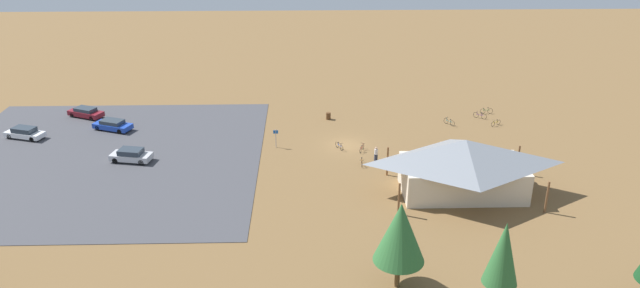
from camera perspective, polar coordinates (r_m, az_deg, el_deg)
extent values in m
plane|color=brown|center=(69.21, 2.51, -0.13)|extent=(160.00, 160.00, 0.00)
cube|color=#424247|center=(70.07, -20.17, -1.32)|extent=(35.10, 34.35, 0.05)
cube|color=beige|center=(59.67, 13.40, -3.18)|extent=(11.57, 6.03, 3.17)
pyramid|color=gray|center=(58.49, 13.65, -0.72)|extent=(13.88, 8.35, 2.44)
cylinder|color=brown|center=(65.11, 18.32, -1.44)|extent=(0.20, 0.20, 3.17)
cylinder|color=brown|center=(61.88, 6.44, -1.65)|extent=(0.20, 0.20, 3.17)
cylinder|color=brown|center=(58.45, 20.79, -4.75)|extent=(0.20, 0.20, 3.17)
cylinder|color=brown|center=(54.83, 7.52, -5.21)|extent=(0.20, 0.20, 3.17)
cylinder|color=brown|center=(76.69, 0.80, 2.69)|extent=(0.60, 0.60, 0.90)
cylinder|color=#99999E|center=(68.40, -4.22, 0.53)|extent=(0.08, 0.08, 2.20)
cube|color=#1959B2|center=(68.09, -4.24, 1.15)|extent=(0.56, 0.04, 0.40)
cone|color=#2D6633|center=(42.53, 17.03, -9.91)|extent=(2.41, 2.41, 4.73)
cylinder|color=brown|center=(45.94, 7.39, -12.09)|extent=(0.39, 0.39, 2.35)
cone|color=#2D6633|center=(43.98, 7.63, -8.33)|extent=(3.81, 3.81, 4.73)
torus|color=black|center=(68.46, 1.64, -0.07)|extent=(0.35, 0.63, 0.69)
torus|color=black|center=(67.69, 2.06, -0.37)|extent=(0.35, 0.63, 0.69)
cylinder|color=#2347B7|center=(68.03, 1.85, -0.13)|extent=(0.45, 0.82, 0.04)
cylinder|color=#2347B7|center=(68.14, 1.77, -0.01)|extent=(0.04, 0.04, 0.39)
cube|color=black|center=(68.06, 1.78, 0.14)|extent=(0.16, 0.21, 0.05)
cylinder|color=#2347B7|center=(67.67, 2.02, -0.15)|extent=(0.04, 0.04, 0.49)
cylinder|color=black|center=(67.57, 2.02, 0.04)|extent=(0.44, 0.25, 0.03)
torus|color=black|center=(64.83, 3.99, -1.54)|extent=(0.08, 0.69, 0.69)
torus|color=black|center=(63.94, 4.02, -1.91)|extent=(0.08, 0.69, 0.69)
cylinder|color=orange|center=(64.34, 4.00, -1.63)|extent=(0.09, 0.91, 0.04)
cylinder|color=orange|center=(64.46, 4.00, -1.51)|extent=(0.04, 0.04, 0.38)
cube|color=black|center=(64.38, 4.01, -1.35)|extent=(0.09, 0.20, 0.05)
cylinder|color=orange|center=(63.94, 4.02, -1.71)|extent=(0.04, 0.04, 0.41)
cylinder|color=black|center=(63.86, 4.02, -1.55)|extent=(0.48, 0.06, 0.03)
torus|color=black|center=(79.58, 15.34, 2.54)|extent=(0.62, 0.44, 0.72)
torus|color=black|center=(79.87, 14.62, 2.70)|extent=(0.62, 0.44, 0.72)
cylinder|color=#722D9E|center=(79.68, 14.99, 2.70)|extent=(0.82, 0.58, 0.04)
cylinder|color=#722D9E|center=(79.59, 15.12, 2.74)|extent=(0.04, 0.04, 0.46)
cube|color=black|center=(79.51, 15.14, 2.90)|extent=(0.21, 0.18, 0.05)
cylinder|color=#722D9E|center=(79.75, 14.71, 2.84)|extent=(0.04, 0.04, 0.49)
cylinder|color=black|center=(79.67, 14.73, 3.01)|extent=(0.30, 0.41, 0.03)
torus|color=black|center=(67.28, 3.88, -0.59)|extent=(0.27, 0.61, 0.64)
torus|color=black|center=(68.20, 4.13, -0.25)|extent=(0.27, 0.61, 0.64)
cylinder|color=red|center=(67.69, 4.01, -0.33)|extent=(0.38, 0.91, 0.04)
cylinder|color=red|center=(67.50, 3.97, -0.33)|extent=(0.04, 0.04, 0.37)
cube|color=black|center=(67.42, 3.97, -0.19)|extent=(0.15, 0.22, 0.05)
cylinder|color=red|center=(68.01, 4.11, -0.10)|extent=(0.04, 0.04, 0.46)
cylinder|color=black|center=(67.92, 4.11, 0.08)|extent=(0.46, 0.20, 0.03)
torus|color=black|center=(78.24, 16.64, 1.99)|extent=(0.57, 0.37, 0.65)
torus|color=black|center=(77.50, 16.14, 1.85)|extent=(0.57, 0.37, 0.65)
cylinder|color=yellow|center=(77.83, 16.40, 1.99)|extent=(0.82, 0.52, 0.04)
cylinder|color=yellow|center=(77.93, 16.50, 2.08)|extent=(0.04, 0.04, 0.39)
cube|color=black|center=(77.86, 16.51, 2.21)|extent=(0.21, 0.17, 0.05)
cylinder|color=yellow|center=(77.49, 16.21, 2.02)|extent=(0.04, 0.04, 0.46)
cylinder|color=black|center=(77.41, 16.23, 2.17)|extent=(0.28, 0.43, 0.03)
torus|color=black|center=(76.36, 12.50, 1.93)|extent=(0.45, 0.59, 0.71)
torus|color=black|center=(76.99, 11.90, 2.17)|extent=(0.45, 0.59, 0.71)
cylinder|color=#197A7F|center=(76.63, 12.21, 2.13)|extent=(0.61, 0.82, 0.04)
cylinder|color=#197A7F|center=(76.49, 12.32, 2.15)|extent=(0.04, 0.04, 0.40)
cube|color=black|center=(76.42, 12.33, 2.29)|extent=(0.18, 0.21, 0.05)
cylinder|color=#197A7F|center=(76.84, 11.97, 2.32)|extent=(0.04, 0.04, 0.49)
cylinder|color=black|center=(76.76, 11.99, 2.49)|extent=(0.41, 0.31, 0.03)
torus|color=black|center=(81.78, 15.89, 3.04)|extent=(0.71, 0.07, 0.71)
torus|color=black|center=(81.46, 15.22, 3.04)|extent=(0.71, 0.07, 0.71)
cylinder|color=#1E7F38|center=(81.58, 15.57, 3.12)|extent=(0.93, 0.07, 0.04)
cylinder|color=#1E7F38|center=(81.60, 15.70, 3.19)|extent=(0.04, 0.04, 0.45)
cube|color=black|center=(81.53, 15.71, 3.34)|extent=(0.20, 0.09, 0.05)
cylinder|color=#1E7F38|center=(81.42, 15.31, 3.17)|extent=(0.04, 0.04, 0.42)
cylinder|color=black|center=(81.35, 15.32, 3.31)|extent=(0.05, 0.48, 0.03)
cube|color=maroon|center=(82.93, -21.39, 2.74)|extent=(4.95, 3.49, 0.61)
cube|color=#2D3842|center=(82.76, -21.44, 3.08)|extent=(3.00, 2.46, 0.45)
cylinder|color=black|center=(83.57, -22.51, 2.56)|extent=(0.67, 0.46, 0.64)
cylinder|color=black|center=(84.57, -21.81, 2.91)|extent=(0.67, 0.46, 0.64)
cylinder|color=black|center=(81.44, -20.92, 2.29)|extent=(0.67, 0.46, 0.64)
cylinder|color=black|center=(82.46, -20.22, 2.65)|extent=(0.67, 0.46, 0.64)
cube|color=#BCBCC1|center=(68.09, -17.52, -1.14)|extent=(4.64, 2.65, 0.64)
cube|color=#2D3842|center=(67.85, -17.58, -0.69)|extent=(2.71, 2.07, 0.56)
cylinder|color=black|center=(68.18, -18.92, -1.51)|extent=(0.67, 0.34, 0.64)
cylinder|color=black|center=(69.49, -18.31, -0.94)|extent=(0.67, 0.34, 0.64)
cylinder|color=black|center=(66.87, -16.66, -1.70)|extent=(0.67, 0.34, 0.64)
cylinder|color=black|center=(68.21, -16.09, -1.12)|extent=(0.67, 0.34, 0.64)
cube|color=#1E42B2|center=(77.45, -19.13, 1.64)|extent=(5.08, 3.45, 0.60)
cube|color=#2D3842|center=(77.26, -19.18, 2.01)|extent=(3.06, 2.49, 0.47)
cylinder|color=black|center=(77.92, -20.40, 1.43)|extent=(0.68, 0.44, 0.64)
cylinder|color=black|center=(79.08, -19.67, 1.85)|extent=(0.68, 0.44, 0.64)
cylinder|color=black|center=(75.97, -18.53, 1.13)|extent=(0.68, 0.44, 0.64)
cylinder|color=black|center=(77.15, -17.80, 1.58)|extent=(0.68, 0.44, 0.64)
cube|color=white|center=(78.96, -26.28, 0.85)|extent=(4.93, 3.01, 0.57)
cube|color=#2D3842|center=(78.76, -26.35, 1.23)|extent=(2.93, 2.21, 0.57)
cylinder|color=black|center=(79.55, -27.45, 0.64)|extent=(0.68, 0.40, 0.64)
cylinder|color=black|center=(80.55, -26.76, 1.04)|extent=(0.68, 0.40, 0.64)
cylinder|color=black|center=(77.49, -25.73, 0.40)|extent=(0.68, 0.40, 0.64)
cylinder|color=black|center=(78.52, -25.04, 0.82)|extent=(0.68, 0.40, 0.64)
cube|color=#2D3347|center=(65.42, 5.34, -1.29)|extent=(0.37, 0.31, 0.80)
cylinder|color=silver|center=(65.13, 5.36, -0.73)|extent=(0.36, 0.36, 0.60)
sphere|color=tan|center=(64.96, 5.37, -0.39)|extent=(0.24, 0.24, 0.24)
cube|color=#2D3347|center=(67.59, 11.37, -0.80)|extent=(0.33, 0.38, 0.86)
cylinder|color=silver|center=(67.29, 11.42, -0.22)|extent=(0.36, 0.36, 0.66)
sphere|color=tan|center=(67.11, 11.45, 0.13)|extent=(0.24, 0.24, 0.24)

